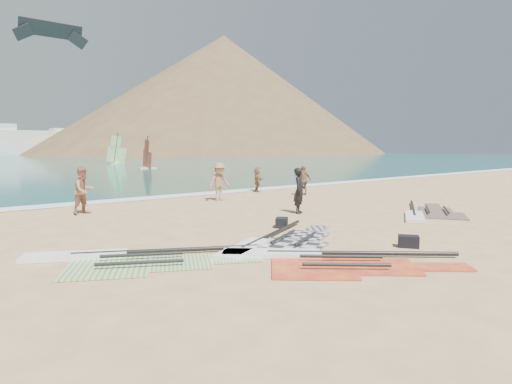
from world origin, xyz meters
TOP-DOWN VIEW (x-y plane):
  - ground at (0.00, 0.00)m, footprint 300.00×300.00m
  - surf_line at (0.00, 12.30)m, footprint 300.00×1.20m
  - headland_main at (85.00, 130.00)m, footprint 143.00×143.00m
  - headland_minor at (120.00, 140.00)m, footprint 70.00×70.00m
  - rig_grey at (-3.31, 0.10)m, footprint 5.47×3.60m
  - rig_green at (-7.34, 1.08)m, footprint 5.31×4.05m
  - rig_orange at (5.03, 0.27)m, footprint 5.63×4.14m
  - rig_red at (-3.68, -1.95)m, footprint 4.79×4.93m
  - gear_bag_near at (-1.44, 1.88)m, footprint 0.64×0.63m
  - gear_bag_far at (-0.69, -2.44)m, footprint 0.62×0.65m
  - person_wetsuit at (1.21, 3.73)m, footprint 0.82×0.77m
  - beachgoer_left at (-5.74, 9.10)m, footprint 1.13×1.01m
  - beachgoer_mid at (1.00, 9.25)m, footprint 1.26×0.73m
  - beachgoer_back at (6.07, 8.27)m, footprint 1.02×0.50m
  - beachgoer_right at (5.21, 11.36)m, footprint 1.01×1.47m
  - windsurfer_centre at (11.82, 41.28)m, footprint 2.25×2.74m
  - windsurfer_right at (14.12, 57.53)m, footprint 2.57×2.59m
  - kitesurf_kite at (1.59, 42.21)m, footprint 7.67×0.89m

SIDE VIEW (x-z plane):
  - ground at x=0.00m, z-range 0.00..0.00m
  - surf_line at x=0.00m, z-range -0.02..0.02m
  - headland_main at x=85.00m, z-range -22.50..22.50m
  - headland_minor at x=120.00m, z-range -14.00..14.00m
  - rig_grey at x=-3.31m, z-range -0.05..0.15m
  - rig_orange at x=5.03m, z-range -0.05..0.15m
  - rig_green at x=-7.34m, z-range -0.05..0.15m
  - rig_red at x=-3.68m, z-range -0.05..0.15m
  - gear_bag_far at x=-0.69m, z-range 0.00..0.32m
  - gear_bag_near at x=-1.44m, z-range 0.00..0.33m
  - beachgoer_right at x=5.21m, z-range 0.00..1.52m
  - beachgoer_back at x=6.07m, z-range 0.00..1.68m
  - person_wetsuit at x=1.21m, z-range 0.00..1.88m
  - beachgoer_left at x=-5.74m, z-range 0.00..1.93m
  - beachgoer_mid at x=1.00m, z-range 0.00..1.94m
  - windsurfer_centre at x=11.82m, z-range -0.83..3.26m
  - windsurfer_right at x=14.12m, z-range -1.09..3.91m
  - kitesurf_kite at x=1.59m, z-range 13.87..16.34m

